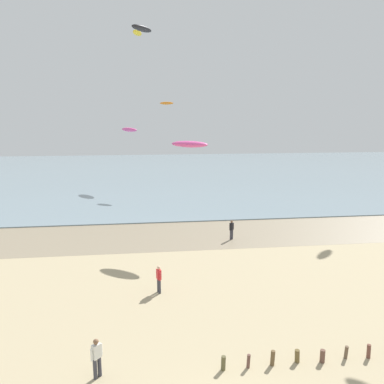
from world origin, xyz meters
name	(u,v)px	position (x,y,z in m)	size (l,w,h in m)	color
wet_sand_strip	(179,235)	(0.00, 22.51, 0.00)	(120.00, 8.32, 0.01)	gray
sea	(161,172)	(0.00, 61.67, 0.05)	(160.00, 70.00, 0.10)	gray
person_nearest_camera	(159,278)	(-2.18, 11.40, 0.92)	(0.31, 0.55, 1.71)	#383842
person_mid_beach	(97,357)	(-4.93, 4.16, 0.92)	(0.43, 0.43, 1.71)	#383842
person_by_waterline	(232,229)	(4.42, 20.74, 0.92)	(0.44, 0.42, 1.71)	#383842
kite_aloft_3	(189,144)	(0.74, 20.59, 8.27)	(3.27, 1.05, 0.52)	#E54C99
kite_aloft_4	(129,130)	(-5.10, 46.52, 8.64)	(3.59, 1.15, 0.57)	#E54C99
kite_aloft_5	(142,28)	(-2.87, 24.97, 17.91)	(2.66, 0.85, 0.43)	black
kite_aloft_6	(167,103)	(0.26, 44.08, 12.35)	(2.18, 0.70, 0.35)	orange
kite_aloft_7	(137,33)	(-3.31, 28.66, 18.31)	(2.14, 0.69, 0.34)	yellow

